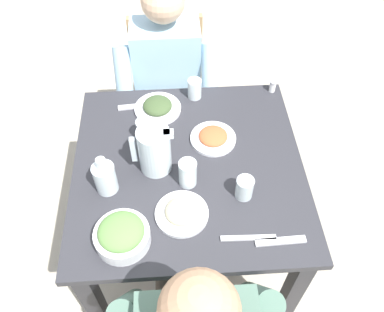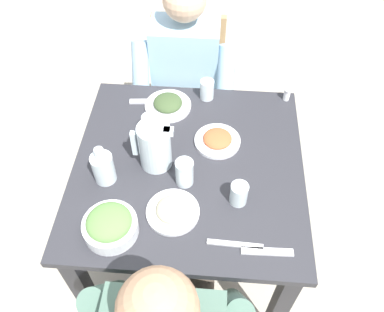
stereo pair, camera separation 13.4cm
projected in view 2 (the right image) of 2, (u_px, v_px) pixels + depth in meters
The scene contains 18 objects.
ground_plane at pixel (189, 252), 2.11m from camera, with size 8.00×8.00×0.00m, color #B7AD99.
dining_table at pixel (189, 184), 1.64m from camera, with size 0.88×0.88×0.75m.
chair_near at pixel (188, 86), 2.23m from camera, with size 0.40×0.40×0.86m.
diner_near at pixel (184, 90), 1.99m from camera, with size 0.48×0.53×1.15m.
water_pitcher at pixel (155, 146), 1.46m from camera, with size 0.16×0.12×0.19m.
salad_bowl at pixel (110, 225), 1.32m from camera, with size 0.18×0.18×0.09m.
plate_dolmas at pixel (168, 104), 1.72m from camera, with size 0.20×0.20×0.05m.
plate_rice_curry at pixel (217, 140), 1.59m from camera, with size 0.18×0.18×0.04m.
plate_beans at pixel (173, 210), 1.38m from camera, with size 0.19×0.19×0.04m.
water_glass_far_right at pixel (239, 194), 1.40m from camera, with size 0.06×0.06×0.09m, color silver.
water_glass_near_left at pixel (207, 90), 1.74m from camera, with size 0.06×0.06×0.09m, color silver.
water_glass_far_left at pixel (184, 172), 1.44m from camera, with size 0.07×0.07×0.11m, color silver.
water_glass_near_right at pixel (151, 126), 1.60m from camera, with size 0.07×0.07×0.10m, color silver.
oil_carafe at pixel (104, 169), 1.45m from camera, with size 0.08×0.08×0.16m.
salt_shaker at pixel (287, 94), 1.74m from camera, with size 0.03×0.03×0.05m.
fork_near at pixel (267, 252), 1.30m from camera, with size 0.17×0.03×0.01m, color silver.
knife_near at pixel (235, 244), 1.32m from camera, with size 0.18×0.02×0.01m, color silver.
fork_far at pixel (149, 101), 1.75m from camera, with size 0.17×0.03×0.01m, color silver.
Camera 2 is at (-0.09, 0.94, 1.96)m, focal length 37.59 mm.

